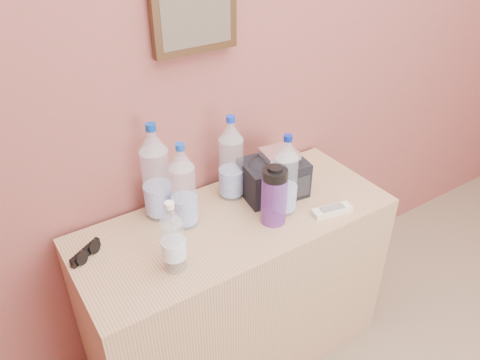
# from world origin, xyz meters

# --- Properties ---
(picture_frame) EXTENTS (0.30, 0.03, 0.25)m
(picture_frame) POSITION_xyz_m (-0.30, 1.98, 1.40)
(picture_frame) COLOR #382311
(picture_frame) RESTS_ON room_shell
(dresser) EXTENTS (1.17, 0.49, 0.73)m
(dresser) POSITION_xyz_m (-0.30, 1.74, 0.37)
(dresser) COLOR #AF764B
(dresser) RESTS_ON ground
(pet_large_a) EXTENTS (0.09, 0.09, 0.32)m
(pet_large_a) POSITION_xyz_m (-0.47, 1.81, 0.87)
(pet_large_a) COLOR white
(pet_large_a) RESTS_ON dresser
(pet_large_b) EXTENTS (0.10, 0.10, 0.37)m
(pet_large_b) POSITION_xyz_m (-0.52, 1.91, 0.89)
(pet_large_b) COLOR white
(pet_large_b) RESTS_ON dresser
(pet_large_c) EXTENTS (0.09, 0.09, 0.33)m
(pet_large_c) POSITION_xyz_m (-0.24, 1.87, 0.88)
(pet_large_c) COLOR white
(pet_large_c) RESTS_ON dresser
(pet_large_d) EXTENTS (0.08, 0.08, 0.31)m
(pet_large_d) POSITION_xyz_m (-0.13, 1.68, 0.87)
(pet_large_d) COLOR silver
(pet_large_d) RESTS_ON dresser
(pet_small) EXTENTS (0.07, 0.07, 0.25)m
(pet_small) POSITION_xyz_m (-0.60, 1.63, 0.84)
(pet_small) COLOR silver
(pet_small) RESTS_ON dresser
(nalgene_bottle) EXTENTS (0.09, 0.09, 0.22)m
(nalgene_bottle) POSITION_xyz_m (-0.20, 1.65, 0.84)
(nalgene_bottle) COLOR purple
(nalgene_bottle) RESTS_ON dresser
(sunglasses) EXTENTS (0.13, 0.11, 0.03)m
(sunglasses) POSITION_xyz_m (-0.82, 1.83, 0.75)
(sunglasses) COLOR black
(sunglasses) RESTS_ON dresser
(ac_remote) EXTENTS (0.16, 0.08, 0.02)m
(ac_remote) POSITION_xyz_m (0.01, 1.57, 0.74)
(ac_remote) COLOR silver
(ac_remote) RESTS_ON dresser
(toiletry_bag) EXTENTS (0.26, 0.20, 0.16)m
(toiletry_bag) POSITION_xyz_m (-0.09, 1.79, 0.81)
(toiletry_bag) COLOR black
(toiletry_bag) RESTS_ON dresser
(foil_packet) EXTENTS (0.14, 0.13, 0.03)m
(foil_packet) POSITION_xyz_m (-0.08, 1.79, 0.91)
(foil_packet) COLOR white
(foil_packet) RESTS_ON toiletry_bag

